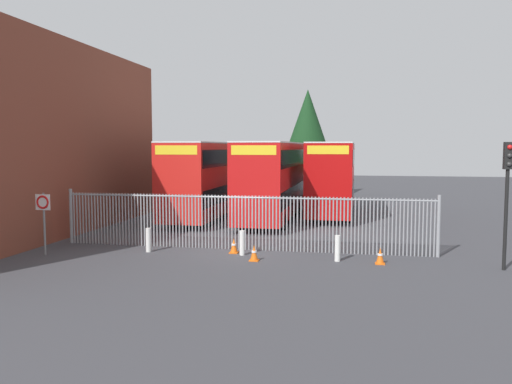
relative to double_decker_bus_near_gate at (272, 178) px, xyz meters
The scene contains 14 objects.
ground_plane 2.52m from the double_decker_bus_near_gate, 91.68° to the right, with size 100.00×100.00×0.00m, color #3D3D42.
palisade_fence 8.79m from the double_decker_bus_near_gate, 88.70° to the right, with size 15.25×0.14×2.35m.
double_decker_bus_near_gate is the anchor object (origin of this frame).
double_decker_bus_behind_fence_left 3.87m from the double_decker_bus_near_gate, behind, with size 2.54×10.81×4.42m.
double_decker_bus_behind_fence_right 4.63m from the double_decker_bus_near_gate, 46.08° to the left, with size 2.54×10.81×4.42m.
bollard_near_left 10.61m from the double_decker_bus_near_gate, 108.65° to the right, with size 0.20×0.20×0.95m, color silver.
bollard_center_front 9.97m from the double_decker_bus_near_gate, 87.44° to the right, with size 0.20×0.20×0.95m, color silver.
bollard_near_right 11.11m from the double_decker_bus_near_gate, 68.18° to the right, with size 0.20×0.20×0.95m, color silver.
traffic_cone_by_gate 9.70m from the double_decker_bus_near_gate, 89.79° to the right, with size 0.34×0.34×0.59m.
traffic_cone_mid_forecourt 10.94m from the double_decker_bus_near_gate, 84.18° to the right, with size 0.34×0.34×0.59m.
traffic_cone_near_kerb 11.92m from the double_decker_bus_near_gate, 61.65° to the right, with size 0.34×0.34×0.59m.
speed_limit_sign_post 13.28m from the double_decker_bus_near_gate, 121.71° to the right, with size 0.60×0.14×2.40m.
traffic_light_kerbside 14.22m from the double_decker_bus_near_gate, 47.34° to the right, with size 0.28×0.33×4.30m.
tree_tall_back 14.56m from the double_decker_bus_near_gate, 87.61° to the left, with size 4.72×4.72×8.89m.
Camera 1 is at (4.78, -20.26, 4.11)m, focal length 36.49 mm.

